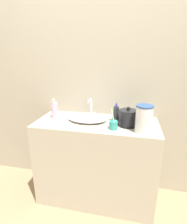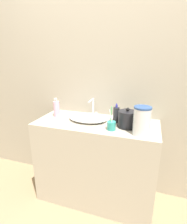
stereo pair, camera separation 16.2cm
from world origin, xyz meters
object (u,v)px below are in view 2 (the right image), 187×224
at_px(faucet, 93,106).
at_px(electric_kettle, 127,120).
at_px(water_pitcher, 142,121).
at_px(mouthwash_bottle, 57,109).
at_px(toothbrush_cup, 111,125).
at_px(lotion_bottle, 144,121).
at_px(shampoo_bottle, 116,115).

xyz_separation_m(faucet, electric_kettle, (0.38, -0.19, -0.04)).
bearing_deg(water_pitcher, mouthwash_bottle, 168.40).
height_order(toothbrush_cup, lotion_bottle, toothbrush_cup).
xyz_separation_m(electric_kettle, water_pitcher, (0.13, -0.12, 0.05)).
xyz_separation_m(electric_kettle, toothbrush_cup, (-0.12, -0.11, -0.03)).
bearing_deg(mouthwash_bottle, shampoo_bottle, 2.34).
relative_size(toothbrush_cup, water_pitcher, 0.88).
xyz_separation_m(toothbrush_cup, shampoo_bottle, (0.00, 0.19, 0.04)).
height_order(electric_kettle, mouthwash_bottle, mouthwash_bottle).
bearing_deg(water_pitcher, lotion_bottle, 85.10).
distance_m(faucet, electric_kettle, 0.43).
bearing_deg(mouthwash_bottle, toothbrush_cup, -14.80).
height_order(lotion_bottle, water_pitcher, water_pitcher).
distance_m(electric_kettle, water_pitcher, 0.18).
height_order(lotion_bottle, mouthwash_bottle, mouthwash_bottle).
bearing_deg(shampoo_bottle, faucet, 158.38).
relative_size(faucet, mouthwash_bottle, 0.95).
bearing_deg(lotion_bottle, toothbrush_cup, -148.04).
xyz_separation_m(lotion_bottle, shampoo_bottle, (-0.26, 0.03, 0.03)).
relative_size(electric_kettle, lotion_bottle, 1.35).
bearing_deg(water_pitcher, shampoo_bottle, 140.20).
distance_m(electric_kettle, lotion_bottle, 0.16).
height_order(faucet, water_pitcher, water_pitcher).
distance_m(toothbrush_cup, shampoo_bottle, 0.19).
height_order(faucet, electric_kettle, faucet).
bearing_deg(toothbrush_cup, shampoo_bottle, 88.90).
xyz_separation_m(faucet, water_pitcher, (0.51, -0.31, 0.01)).
bearing_deg(faucet, toothbrush_cup, -48.17).
xyz_separation_m(toothbrush_cup, water_pitcher, (0.25, -0.01, 0.08)).
height_order(electric_kettle, lotion_bottle, electric_kettle).
height_order(shampoo_bottle, mouthwash_bottle, mouthwash_bottle).
xyz_separation_m(mouthwash_bottle, water_pitcher, (0.87, -0.18, 0.03)).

